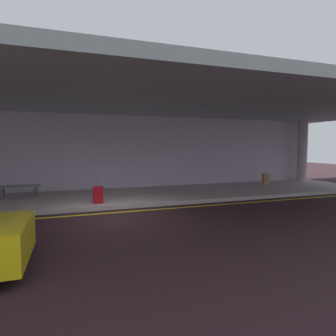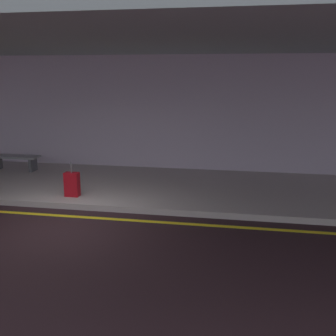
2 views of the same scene
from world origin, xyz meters
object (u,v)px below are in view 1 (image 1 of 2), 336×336
suitcase_upright_primary (98,195)px  suitcase_upright_secondary (266,179)px  bench_metal (19,189)px  support_column_center (302,151)px

suitcase_upright_primary → suitcase_upright_secondary: bearing=9.2°
bench_metal → suitcase_upright_secondary: bearing=-1.0°
suitcase_upright_primary → bench_metal: 3.82m
bench_metal → suitcase_upright_primary: bearing=-38.5°
support_column_center → bench_metal: (-15.36, -0.63, -1.47)m
suitcase_upright_secondary → bench_metal: size_ratio=0.56×
suitcase_upright_secondary → bench_metal: 12.11m
suitcase_upright_primary → suitcase_upright_secondary: same height
bench_metal → support_column_center: bearing=2.3°
suitcase_upright_primary → suitcase_upright_secondary: 9.38m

